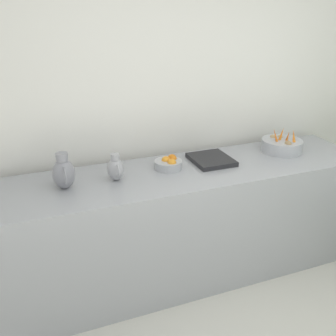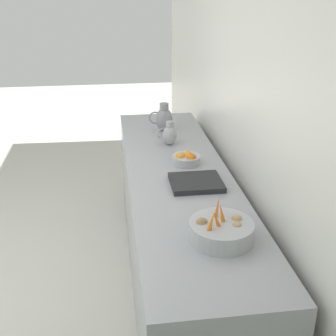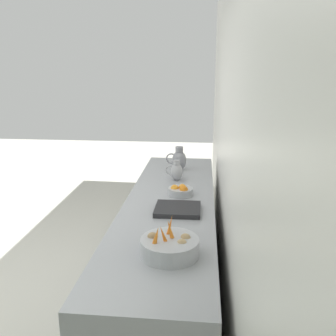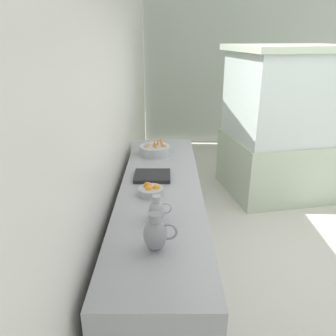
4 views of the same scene
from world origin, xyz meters
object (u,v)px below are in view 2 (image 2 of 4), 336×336
at_px(vegetable_colander, 221,231).
at_px(metal_pitcher_tall, 164,119).
at_px(metal_pitcher_short, 169,134).
at_px(orange_bowl, 186,159).

bearing_deg(vegetable_colander, metal_pitcher_tall, -87.70).
bearing_deg(metal_pitcher_short, vegetable_colander, 92.79).
relative_size(vegetable_colander, metal_pitcher_short, 1.72).
height_order(orange_bowl, metal_pitcher_tall, metal_pitcher_tall).
bearing_deg(metal_pitcher_tall, orange_bowl, 95.02).
distance_m(metal_pitcher_tall, metal_pitcher_short, 0.36).
xyz_separation_m(vegetable_colander, metal_pitcher_tall, (0.07, -1.81, 0.06)).
relative_size(vegetable_colander, orange_bowl, 1.62).
distance_m(orange_bowl, metal_pitcher_short, 0.43).
bearing_deg(vegetable_colander, orange_bowl, -89.76).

